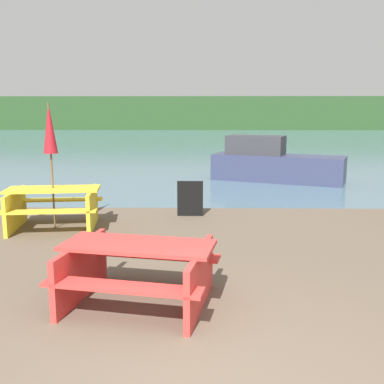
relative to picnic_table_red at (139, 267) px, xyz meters
The scene contains 7 objects.
water 30.27m from the picnic_table_red, 88.46° to the left, with size 60.00×50.00×0.00m.
far_treeline 50.28m from the picnic_table_red, 89.07° to the left, with size 80.00×1.60×4.00m.
picnic_table_red is the anchor object (origin of this frame).
picnic_table_yellow 4.00m from the picnic_table_red, 121.53° to the left, with size 1.88×1.58×0.78m.
umbrella_crimson 4.25m from the picnic_table_red, 121.53° to the left, with size 0.26×0.26×2.37m.
boat 9.95m from the picnic_table_red, 72.06° to the left, with size 4.30×2.73×1.44m.
signboard 4.51m from the picnic_table_red, 83.72° to the left, with size 0.55×0.08×0.75m.
Camera 1 is at (-0.10, -3.08, 2.21)m, focal length 42.00 mm.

